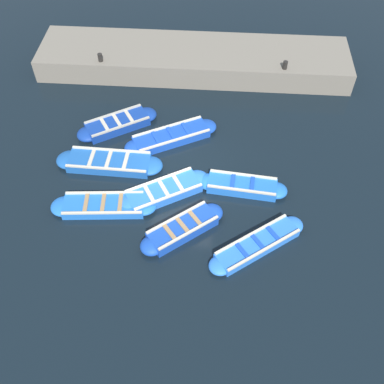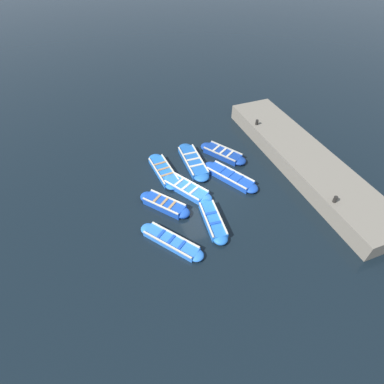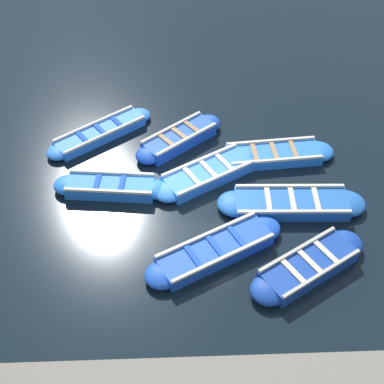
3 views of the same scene
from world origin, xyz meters
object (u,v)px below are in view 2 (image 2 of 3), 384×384
at_px(boat_far_corner, 213,220).
at_px(boat_near_quay, 163,171).
at_px(boat_inner_gap, 230,177).
at_px(bollard_north, 335,199).
at_px(bollard_mid_north, 257,122).
at_px(boat_outer_right, 164,204).
at_px(boat_broadside, 171,241).
at_px(boat_stern_in, 186,188).
at_px(boat_outer_left, 223,153).
at_px(boat_mid_row, 193,161).

bearing_deg(boat_far_corner, boat_near_quay, 104.34).
relative_size(boat_inner_gap, bollard_north, 10.84).
distance_m(bollard_north, bollard_mid_north, 7.91).
bearing_deg(boat_outer_right, boat_broadside, -99.68).
height_order(boat_stern_in, boat_broadside, boat_stern_in).
bearing_deg(bollard_north, boat_inner_gap, 128.86).
bearing_deg(boat_far_corner, boat_stern_in, 99.30).
bearing_deg(boat_inner_gap, boat_near_quay, 150.98).
bearing_deg(boat_far_corner, bollard_mid_north, 45.90).
distance_m(boat_outer_right, boat_outer_left, 5.81).
bearing_deg(bollard_mid_north, boat_outer_left, -159.08).
bearing_deg(boat_outer_left, boat_near_quay, -176.46).
xyz_separation_m(boat_near_quay, boat_mid_row, (2.02, 0.19, 0.02)).
bearing_deg(boat_outer_right, bollard_north, -24.79).
xyz_separation_m(boat_stern_in, bollard_north, (6.44, -4.49, 1.03)).
bearing_deg(boat_mid_row, boat_outer_left, 1.67).
bearing_deg(boat_inner_gap, bollard_north, -51.14).
relative_size(boat_outer_right, boat_inner_gap, 0.77).
bearing_deg(boat_stern_in, boat_outer_left, 33.70).
height_order(boat_outer_right, bollard_north, bollard_north).
relative_size(boat_inner_gap, boat_outer_left, 1.14).
xyz_separation_m(boat_near_quay, bollard_mid_north, (7.20, 1.43, 1.05)).
bearing_deg(boat_inner_gap, boat_stern_in, -179.66).
distance_m(boat_stern_in, boat_far_corner, 2.79).
relative_size(boat_inner_gap, bollard_mid_north, 10.84).
bearing_deg(bollard_north, boat_stern_in, 145.10).
bearing_deg(boat_inner_gap, bollard_mid_north, 43.17).
bearing_deg(bollard_north, boat_far_corner, 163.84).
bearing_deg(boat_stern_in, boat_inner_gap, 0.34).
xyz_separation_m(boat_outer_right, boat_outer_left, (4.94, 3.05, -0.01)).
xyz_separation_m(boat_broadside, boat_mid_row, (3.24, 5.44, 0.02)).
distance_m(boat_far_corner, bollard_mid_north, 8.66).
relative_size(boat_broadside, boat_inner_gap, 0.89).
height_order(boat_near_quay, boat_outer_right, boat_outer_right).
bearing_deg(bollard_mid_north, bollard_north, -90.00).
relative_size(boat_broadside, boat_outer_left, 1.01).
bearing_deg(bollard_north, boat_near_quay, 137.99).
height_order(boat_near_quay, bollard_north, bollard_north).
bearing_deg(boat_outer_left, boat_broadside, -134.26).
distance_m(boat_far_corner, boat_broadside, 2.48).
xyz_separation_m(boat_outer_right, boat_broadside, (-0.42, -2.45, -0.05)).
bearing_deg(boat_stern_in, bollard_north, -34.90).
height_order(boat_outer_right, boat_broadside, boat_outer_right).
height_order(boat_outer_right, bollard_mid_north, bollard_mid_north).
bearing_deg(bollard_mid_north, boat_outer_right, -152.21).
bearing_deg(boat_near_quay, boat_stern_in, -69.08).
xyz_separation_m(boat_near_quay, bollard_north, (7.20, -6.49, 1.05)).
distance_m(boat_broadside, boat_outer_left, 7.68).
relative_size(bollard_north, bollard_mid_north, 1.00).
xyz_separation_m(boat_outer_right, boat_mid_row, (2.82, 2.99, -0.03)).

